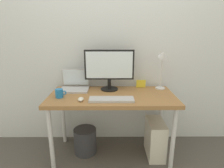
{
  "coord_description": "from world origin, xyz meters",
  "views": [
    {
      "loc": [
        -0.01,
        -1.9,
        1.4
      ],
      "look_at": [
        0.0,
        0.0,
        0.85
      ],
      "focal_mm": 30.11,
      "sensor_mm": 36.0,
      "label": 1
    }
  ],
  "objects": [
    {
      "name": "desk_lamp",
      "position": [
        0.57,
        0.18,
        1.07
      ],
      "size": [
        0.11,
        0.16,
        0.47
      ],
      "color": "silver",
      "rests_on": "desk"
    },
    {
      "name": "monitor",
      "position": [
        -0.03,
        0.18,
        0.99
      ],
      "size": [
        0.55,
        0.2,
        0.46
      ],
      "color": "black",
      "rests_on": "desk"
    },
    {
      "name": "wastebasket",
      "position": [
        -0.31,
        0.03,
        0.15
      ],
      "size": [
        0.26,
        0.26,
        0.3
      ],
      "primitive_type": "cylinder",
      "color": "#333338",
      "rests_on": "ground_plane"
    },
    {
      "name": "back_wall",
      "position": [
        0.0,
        0.37,
        1.3
      ],
      "size": [
        4.4,
        0.04,
        2.6
      ],
      "primitive_type": "cube",
      "color": "silver",
      "rests_on": "ground_plane"
    },
    {
      "name": "coffee_mug",
      "position": [
        -0.54,
        -0.08,
        0.77
      ],
      "size": [
        0.11,
        0.08,
        0.09
      ],
      "color": "#1E72BF",
      "rests_on": "desk"
    },
    {
      "name": "ground_plane",
      "position": [
        0.0,
        0.0,
        0.0
      ],
      "size": [
        6.0,
        6.0,
        0.0
      ],
      "primitive_type": "plane",
      "color": "#4C4742"
    },
    {
      "name": "photo_frame",
      "position": [
        0.35,
        0.26,
        0.78
      ],
      "size": [
        0.11,
        0.02,
        0.09
      ],
      "primitive_type": "cube",
      "rotation": [
        0.05,
        0.0,
        0.0
      ],
      "color": "yellow",
      "rests_on": "desk"
    },
    {
      "name": "laptop",
      "position": [
        -0.43,
        0.2,
        0.79
      ],
      "size": [
        0.32,
        0.26,
        0.23
      ],
      "color": "#B2B2B7",
      "rests_on": "desk"
    },
    {
      "name": "mouse",
      "position": [
        -0.31,
        -0.18,
        0.75
      ],
      "size": [
        0.06,
        0.09,
        0.03
      ],
      "primitive_type": "ellipsoid",
      "color": "silver",
      "rests_on": "desk"
    },
    {
      "name": "keyboard",
      "position": [
        -0.01,
        -0.17,
        0.74
      ],
      "size": [
        0.44,
        0.14,
        0.02
      ],
      "primitive_type": "cube",
      "color": "#B2B2B7",
      "rests_on": "desk"
    },
    {
      "name": "desk",
      "position": [
        0.0,
        0.0,
        0.66
      ],
      "size": [
        1.34,
        0.63,
        0.73
      ],
      "color": "olive",
      "rests_on": "ground_plane"
    },
    {
      "name": "computer_tower",
      "position": [
        0.49,
        -0.02,
        0.21
      ],
      "size": [
        0.18,
        0.36,
        0.42
      ],
      "primitive_type": "cube",
      "color": "silver",
      "rests_on": "ground_plane"
    }
  ]
}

